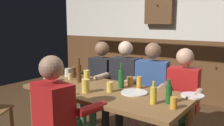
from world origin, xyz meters
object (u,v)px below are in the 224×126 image
(table_candle, at_px, (70,77))
(bottle_3, at_px, (169,93))
(plate_0, at_px, (134,92))
(person_1, at_px, (123,83))
(pint_glass_8, at_px, (110,87))
(dining_table, at_px, (105,100))
(plate_1, at_px, (193,95))
(pint_glass_4, at_px, (86,86))
(pint_glass_0, at_px, (130,81))
(person_0, at_px, (99,79))
(person_2, at_px, (150,88))
(pint_glass_5, at_px, (46,76))
(pint_glass_6, at_px, (74,72))
(bottle_2, at_px, (121,78))
(pint_glass_1, at_px, (68,72))
(person_3, at_px, (181,96))
(pint_glass_7, at_px, (87,75))
(bottle_1, at_px, (154,95))
(person_4, at_px, (61,117))
(wall_dart_cabinet, at_px, (159,6))
(pint_glass_2, at_px, (174,103))
(pint_glass_3, at_px, (139,82))

(table_candle, height_order, bottle_3, bottle_3)
(plate_0, bearing_deg, person_1, 132.82)
(pint_glass_8, bearing_deg, dining_table, 162.34)
(plate_1, height_order, pint_glass_4, pint_glass_4)
(pint_glass_4, bearing_deg, pint_glass_0, 66.70)
(person_0, height_order, person_2, person_2)
(plate_1, distance_m, pint_glass_5, 1.69)
(person_1, xyz_separation_m, pint_glass_6, (-0.49, -0.43, 0.15))
(pint_glass_4, relative_size, pint_glass_6, 1.01)
(dining_table, distance_m, bottle_2, 0.29)
(person_0, relative_size, pint_glass_8, 11.47)
(bottle_3, distance_m, pint_glass_5, 1.51)
(bottle_3, xyz_separation_m, pint_glass_1, (-1.51, 0.20, -0.03))
(person_3, xyz_separation_m, table_candle, (-1.26, -0.53, 0.15))
(dining_table, relative_size, person_3, 1.52)
(dining_table, distance_m, pint_glass_7, 0.56)
(dining_table, height_order, pint_glass_8, pint_glass_8)
(table_candle, xyz_separation_m, bottle_1, (1.26, -0.19, 0.04))
(pint_glass_8, bearing_deg, person_2, 78.64)
(bottle_3, bearing_deg, pint_glass_1, 172.31)
(person_3, relative_size, pint_glass_1, 10.72)
(person_4, distance_m, pint_glass_7, 1.01)
(person_0, relative_size, pint_glass_7, 10.20)
(table_candle, distance_m, pint_glass_0, 0.79)
(person_4, distance_m, wall_dart_cabinet, 3.21)
(bottle_1, xyz_separation_m, pint_glass_7, (-1.10, 0.34, -0.02))
(pint_glass_1, bearing_deg, dining_table, -14.42)
(person_2, relative_size, pint_glass_8, 11.69)
(plate_0, relative_size, wall_dart_cabinet, 0.39)
(pint_glass_2, height_order, pint_glass_5, pint_glass_5)
(person_1, relative_size, table_candle, 15.30)
(person_2, xyz_separation_m, pint_glass_7, (-0.70, -0.39, 0.14))
(person_0, xyz_separation_m, pint_glass_3, (0.87, -0.36, 0.16))
(person_1, height_order, pint_glass_4, person_1)
(pint_glass_0, height_order, wall_dart_cabinet, wall_dart_cabinet)
(plate_1, height_order, bottle_1, bottle_1)
(bottle_1, distance_m, pint_glass_8, 0.54)
(person_1, xyz_separation_m, person_3, (0.81, -0.01, -0.03))
(person_1, xyz_separation_m, pint_glass_8, (0.28, -0.66, 0.13))
(table_candle, height_order, pint_glass_2, pint_glass_2)
(bottle_1, bearing_deg, pint_glass_3, 134.18)
(person_1, height_order, person_4, person_1)
(wall_dart_cabinet, bearing_deg, pint_glass_7, -89.24)
(table_candle, xyz_separation_m, pint_glass_6, (-0.05, 0.12, 0.03))
(person_4, relative_size, pint_glass_8, 11.50)
(pint_glass_7, bearing_deg, bottle_1, -17.00)
(pint_glass_4, height_order, pint_glass_7, pint_glass_4)
(pint_glass_0, bearing_deg, table_candle, -164.06)
(person_1, relative_size, pint_glass_5, 8.41)
(dining_table, bearing_deg, pint_glass_5, -169.17)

